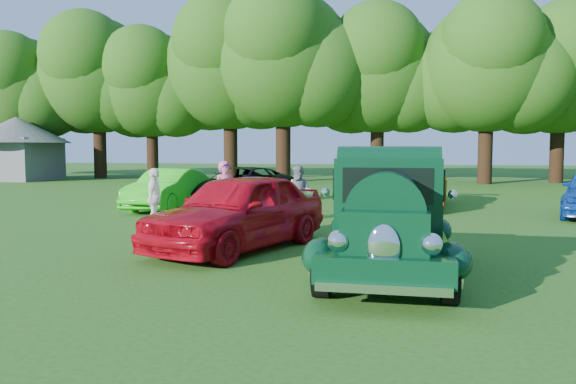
% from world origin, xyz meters
% --- Properties ---
extents(ground, '(120.00, 120.00, 0.00)m').
position_xyz_m(ground, '(0.00, 0.00, 0.00)').
color(ground, '#205313').
rests_on(ground, ground).
extents(hero_pickup, '(2.16, 4.63, 1.81)m').
position_xyz_m(hero_pickup, '(1.12, -0.81, 0.78)').
color(hero_pickup, black).
rests_on(hero_pickup, ground).
extents(red_convertible, '(3.13, 4.72, 1.49)m').
position_xyz_m(red_convertible, '(-1.78, 0.80, 0.75)').
color(red_convertible, '#A60713').
rests_on(red_convertible, ground).
extents(back_car_lime, '(1.58, 4.02, 1.30)m').
position_xyz_m(back_car_lime, '(-6.00, 7.20, 0.65)').
color(back_car_lime, green).
rests_on(back_car_lime, ground).
extents(back_car_black, '(3.60, 5.15, 1.31)m').
position_xyz_m(back_car_black, '(-4.28, 9.43, 0.65)').
color(back_car_black, black).
rests_on(back_car_black, ground).
extents(back_car_orange, '(2.57, 5.37, 1.51)m').
position_xyz_m(back_car_orange, '(1.70, 9.69, 0.75)').
color(back_car_orange, '#D17107').
rests_on(back_car_orange, ground).
extents(spectator_pink, '(0.71, 0.70, 1.65)m').
position_xyz_m(spectator_pink, '(-2.88, 3.42, 0.83)').
color(spectator_pink, '#CC5486').
rests_on(spectator_pink, ground).
extents(spectator_grey, '(0.85, 0.74, 1.49)m').
position_xyz_m(spectator_grey, '(-1.46, 5.53, 0.74)').
color(spectator_grey, gray).
rests_on(spectator_grey, ground).
extents(spectator_white, '(0.56, 0.93, 1.48)m').
position_xyz_m(spectator_white, '(-4.64, 3.21, 0.74)').
color(spectator_white, white).
rests_on(spectator_white, ground).
extents(gazebo, '(6.40, 6.40, 3.90)m').
position_xyz_m(gazebo, '(-22.00, 21.00, 2.40)').
color(gazebo, '#57575C').
rests_on(gazebo, ground).
extents(tree_line, '(64.63, 10.86, 11.95)m').
position_xyz_m(tree_line, '(2.90, 23.85, 6.85)').
color(tree_line, black).
rests_on(tree_line, ground).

